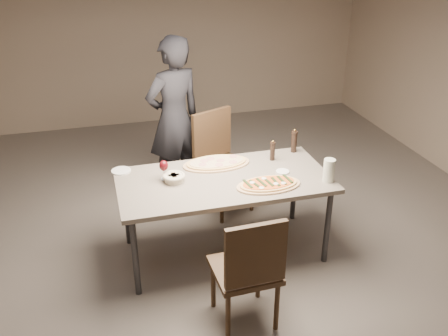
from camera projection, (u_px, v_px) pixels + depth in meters
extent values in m
plane|color=#5A534D|center=(224.00, 251.00, 4.56)|extent=(7.00, 7.00, 0.00)
plane|color=gray|center=(158.00, 26.00, 6.96)|extent=(6.00, 0.00, 6.00)
cube|color=slate|center=(224.00, 181.00, 4.24)|extent=(1.80, 0.90, 0.04)
cylinder|color=#333335|center=(135.00, 257.00, 3.89)|extent=(0.05, 0.05, 0.71)
cylinder|color=#333335|center=(327.00, 227.00, 4.28)|extent=(0.05, 0.05, 0.71)
cylinder|color=#333335|center=(126.00, 210.00, 4.53)|extent=(0.05, 0.05, 0.71)
cylinder|color=#333335|center=(294.00, 187.00, 4.92)|extent=(0.05, 0.05, 0.71)
ellipsoid|color=white|center=(284.00, 183.00, 4.07)|extent=(0.05, 0.05, 0.01)
ellipsoid|color=white|center=(252.00, 182.00, 4.08)|extent=(0.05, 0.05, 0.01)
ellipsoid|color=white|center=(262.00, 187.00, 4.00)|extent=(0.05, 0.05, 0.01)
ellipsoid|color=white|center=(264.00, 178.00, 4.15)|extent=(0.05, 0.05, 0.01)
ellipsoid|color=white|center=(276.00, 183.00, 4.07)|extent=(0.05, 0.05, 0.01)
cube|color=#1F3115|center=(248.00, 184.00, 4.07)|extent=(0.05, 0.16, 0.01)
cube|color=#1F3115|center=(255.00, 184.00, 4.06)|extent=(0.06, 0.16, 0.01)
cube|color=#1F3115|center=(261.00, 182.00, 4.09)|extent=(0.05, 0.16, 0.01)
cube|color=#1F3115|center=(269.00, 182.00, 4.09)|extent=(0.05, 0.16, 0.01)
cube|color=#1F3115|center=(276.00, 182.00, 4.10)|extent=(0.03, 0.16, 0.01)
cube|color=#1F3115|center=(282.00, 180.00, 4.12)|extent=(0.03, 0.16, 0.01)
cube|color=#1F3115|center=(288.00, 179.00, 4.15)|extent=(0.04, 0.16, 0.01)
cylinder|color=tan|center=(233.00, 162.00, 4.44)|extent=(0.07, 0.07, 0.00)
cylinder|color=tan|center=(233.00, 156.00, 4.55)|extent=(0.07, 0.07, 0.00)
cylinder|color=tan|center=(210.00, 159.00, 4.50)|extent=(0.07, 0.07, 0.00)
cylinder|color=tan|center=(203.00, 164.00, 4.39)|extent=(0.07, 0.07, 0.00)
cylinder|color=tan|center=(219.00, 165.00, 4.39)|extent=(0.07, 0.07, 0.00)
cylinder|color=tan|center=(220.00, 160.00, 4.47)|extent=(0.07, 0.07, 0.00)
cylinder|color=tan|center=(204.00, 161.00, 4.46)|extent=(0.07, 0.07, 0.00)
cylinder|color=beige|center=(174.00, 178.00, 4.17)|extent=(0.16, 0.16, 0.06)
torus|color=beige|center=(174.00, 176.00, 4.16)|extent=(0.19, 0.19, 0.03)
cube|color=#A57E43|center=(176.00, 176.00, 4.17)|extent=(0.05, 0.04, 0.04)
cube|color=#A57E43|center=(173.00, 176.00, 4.18)|extent=(0.04, 0.05, 0.04)
cube|color=#A57E43|center=(171.00, 177.00, 4.16)|extent=(0.05, 0.04, 0.04)
cube|color=#A57E43|center=(174.00, 178.00, 4.14)|extent=(0.04, 0.05, 0.04)
cylinder|color=white|center=(283.00, 172.00, 4.33)|extent=(0.12, 0.12, 0.01)
cylinder|color=#A4A83E|center=(283.00, 171.00, 4.33)|extent=(0.08, 0.08, 0.00)
cylinder|color=black|center=(294.00, 143.00, 4.68)|extent=(0.05, 0.05, 0.19)
cylinder|color=black|center=(295.00, 132.00, 4.63)|extent=(0.06, 0.06, 0.02)
sphere|color=gold|center=(295.00, 130.00, 4.62)|extent=(0.02, 0.02, 0.02)
cylinder|color=black|center=(273.00, 152.00, 4.53)|extent=(0.04, 0.04, 0.16)
cylinder|color=black|center=(273.00, 143.00, 4.49)|extent=(0.05, 0.05, 0.02)
sphere|color=gold|center=(273.00, 141.00, 4.48)|extent=(0.02, 0.02, 0.02)
cylinder|color=silver|center=(329.00, 170.00, 4.14)|extent=(0.10, 0.10, 0.20)
cylinder|color=silver|center=(164.00, 179.00, 4.22)|extent=(0.07, 0.07, 0.01)
cylinder|color=silver|center=(164.00, 174.00, 4.20)|extent=(0.01, 0.01, 0.08)
ellipsoid|color=#4A0A10|center=(164.00, 166.00, 4.16)|extent=(0.08, 0.08, 0.09)
cylinder|color=white|center=(121.00, 171.00, 4.35)|extent=(0.17, 0.17, 0.01)
cube|color=#3B2919|center=(245.00, 270.00, 3.61)|extent=(0.47, 0.47, 0.04)
cylinder|color=#3B2919|center=(228.00, 317.00, 3.50)|extent=(0.04, 0.04, 0.42)
cylinder|color=#3B2919|center=(277.00, 306.00, 3.60)|extent=(0.04, 0.04, 0.42)
cylinder|color=#3B2919|center=(213.00, 284.00, 3.82)|extent=(0.04, 0.04, 0.42)
cylinder|color=#3B2919|center=(258.00, 275.00, 3.92)|extent=(0.04, 0.04, 0.42)
cube|color=#3B2919|center=(256.00, 255.00, 3.31)|extent=(0.43, 0.06, 0.47)
cube|color=#3B2919|center=(225.00, 168.00, 5.04)|extent=(0.63, 0.63, 0.04)
cylinder|color=#3B2919|center=(228.00, 177.00, 5.39)|extent=(0.04, 0.04, 0.45)
cylinder|color=#3B2919|center=(198.00, 188.00, 5.17)|extent=(0.04, 0.04, 0.45)
cylinder|color=#3B2919|center=(252.00, 191.00, 5.12)|extent=(0.04, 0.04, 0.45)
cylinder|color=#3B2919|center=(222.00, 203.00, 4.90)|extent=(0.04, 0.04, 0.45)
cube|color=#3B2919|center=(212.00, 134.00, 5.06)|extent=(0.44, 0.22, 0.51)
imported|color=black|center=(174.00, 119.00, 5.17)|extent=(0.74, 0.62, 1.74)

